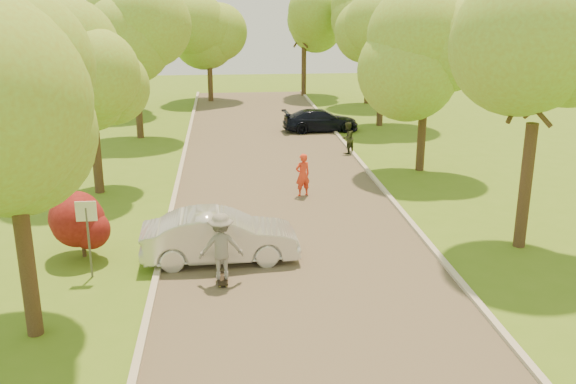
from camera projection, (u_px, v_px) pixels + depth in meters
name	position (u px, v px, depth m)	size (l,w,h in m)	color
ground	(325.00, 341.00, 14.26)	(100.00, 100.00, 0.00)	#4B741B
road	(289.00, 221.00, 21.87)	(8.00, 60.00, 0.01)	#4C4438
curb_left	(168.00, 223.00, 21.46)	(0.18, 60.00, 0.12)	#B2AD9E
curb_right	(405.00, 215.00, 22.24)	(0.18, 60.00, 0.12)	#B2AD9E
street_sign	(87.00, 223.00, 17.05)	(0.55, 0.06, 2.17)	#59595E
red_shrub	(81.00, 221.00, 18.57)	(1.70, 1.70, 1.95)	#382619
tree_l_mida	(17.00, 108.00, 13.08)	(4.71, 4.60, 7.39)	#382619
tree_l_midb	(94.00, 74.00, 23.67)	(4.30, 4.20, 6.62)	#382619
tree_l_far	(138.00, 33.00, 32.95)	(4.92, 4.80, 7.79)	#382619
tree_r_mida	(547.00, 63.00, 18.06)	(5.13, 5.00, 7.95)	#382619
tree_r_midb	(431.00, 57.00, 26.76)	(4.51, 4.40, 7.01)	#382619
tree_r_far	(388.00, 23.00, 36.05)	(5.33, 5.20, 8.34)	#382619
tree_bg_a	(115.00, 29.00, 40.37)	(5.12, 5.00, 7.72)	#382619
tree_bg_b	(373.00, 23.00, 43.84)	(5.12, 5.00, 7.95)	#382619
tree_bg_c	(211.00, 30.00, 44.84)	(4.92, 4.80, 7.33)	#382619
tree_bg_d	(307.00, 24.00, 47.32)	(5.12, 5.00, 7.72)	#382619
silver_sedan	(220.00, 236.00, 18.40)	(1.57, 4.49, 1.48)	silver
dark_sedan	(320.00, 120.00, 36.00)	(1.72, 4.24, 1.23)	black
longboard	(222.00, 278.00, 17.18)	(0.31, 0.95, 0.11)	black
skateboarder	(221.00, 246.00, 16.91)	(1.17, 0.68, 1.82)	slate
person_striped	(303.00, 175.00, 24.32)	(0.61, 0.40, 1.66)	red
person_olive	(347.00, 138.00, 30.87)	(0.75, 0.58, 1.54)	#282E1C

